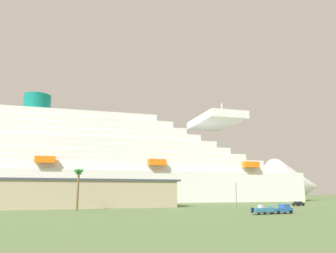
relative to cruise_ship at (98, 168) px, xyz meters
The scene contains 9 objects.
ground_plane 47.61m from the cruise_ship, 76.55° to the right, with size 600.00×600.00×0.00m, color #567042.
cruise_ship is the anchor object (origin of this frame).
terminal_building 51.01m from the cruise_ship, 105.18° to the right, with size 64.07×21.00×8.99m.
pickup_truck 99.76m from the cruise_ship, 72.58° to the right, with size 5.73×2.61×2.20m.
small_boat_on_trailer 98.74m from the cruise_ship, 75.51° to the right, with size 7.55×2.45×2.15m.
palm_tree 67.32m from the cruise_ship, 102.98° to the right, with size 2.97×2.94×11.44m.
street_lamp 79.63m from the cruise_ship, 67.26° to the right, with size 0.56×0.56×8.14m.
parked_car_black_coupe 89.89m from the cruise_ship, 45.57° to the right, with size 4.63×2.39×1.58m.
parked_car_green_wagon 63.14m from the cruise_ship, 121.49° to the right, with size 4.68×2.44×1.58m.
Camera 1 is at (-34.13, -85.71, 5.30)m, focal length 34.91 mm.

